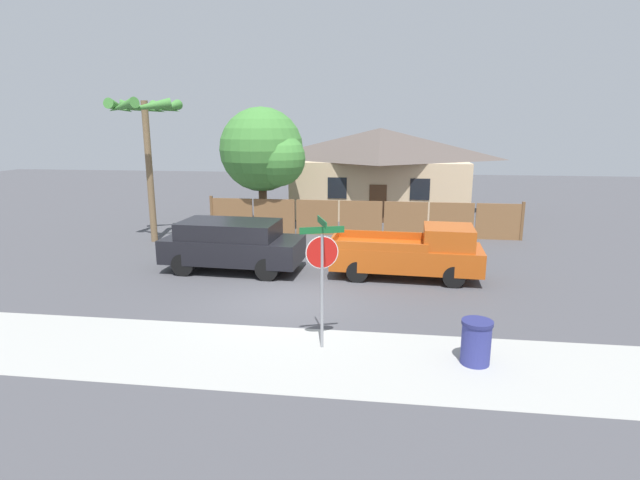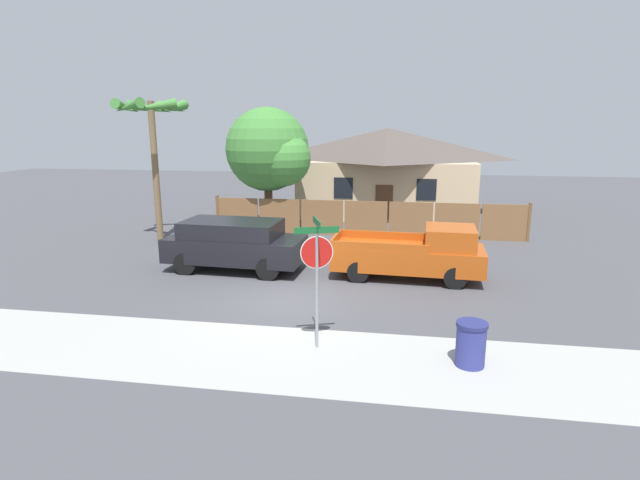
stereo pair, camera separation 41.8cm
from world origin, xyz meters
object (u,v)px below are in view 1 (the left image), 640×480
object	(u,v)px
red_suv	(232,244)
palm_tree	(145,119)
oak_tree	(265,152)
trash_bin	(476,342)
stop_sign	(322,261)
house	(380,169)
orange_pickup	(413,253)

from	to	relation	value
red_suv	palm_tree	bearing A→B (deg)	143.66
oak_tree	palm_tree	world-z (taller)	palm_tree
oak_tree	trash_bin	bearing A→B (deg)	-59.62
red_suv	trash_bin	bearing A→B (deg)	-37.16
stop_sign	trash_bin	size ratio (longest dim) A/B	3.10
red_suv	house	bearing A→B (deg)	72.53
palm_tree	orange_pickup	xyz separation A→B (m)	(11.06, -3.98, -4.39)
red_suv	stop_sign	xyz separation A→B (m)	(3.91, -5.78, 1.08)
palm_tree	orange_pickup	size ratio (longest dim) A/B	1.21
oak_tree	trash_bin	size ratio (longest dim) A/B	6.02
house	oak_tree	distance (m)	8.02
house	palm_tree	world-z (taller)	palm_tree
stop_sign	oak_tree	bearing A→B (deg)	89.38
palm_tree	orange_pickup	world-z (taller)	palm_tree
oak_tree	palm_tree	bearing A→B (deg)	-143.73
house	trash_bin	distance (m)	19.37
oak_tree	red_suv	bearing A→B (deg)	-85.93
house	trash_bin	world-z (taller)	house
house	trash_bin	bearing A→B (deg)	-82.77
orange_pickup	stop_sign	xyz separation A→B (m)	(-2.32, -5.77, 1.20)
house	oak_tree	size ratio (longest dim) A/B	1.75
palm_tree	red_suv	bearing A→B (deg)	-39.37
oak_tree	house	bearing A→B (deg)	47.47
orange_pickup	trash_bin	world-z (taller)	orange_pickup
stop_sign	house	bearing A→B (deg)	67.63
red_suv	stop_sign	size ratio (longest dim) A/B	1.61
palm_tree	stop_sign	world-z (taller)	palm_tree
orange_pickup	stop_sign	size ratio (longest dim) A/B	1.66
oak_tree	trash_bin	xyz separation A→B (m)	(7.78, -13.28, -3.28)
orange_pickup	trash_bin	bearing A→B (deg)	-77.31
oak_tree	orange_pickup	size ratio (longest dim) A/B	1.17
orange_pickup	palm_tree	bearing A→B (deg)	163.25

